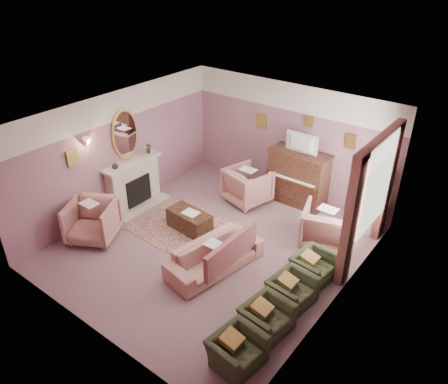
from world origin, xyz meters
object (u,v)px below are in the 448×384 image
Objects in this scene: floral_armchair_left at (248,184)px; olive_chair_c at (292,287)px; olive_chair_b at (267,314)px; floral_armchair_right at (326,225)px; television at (300,142)px; sofa at (215,251)px; side_table at (369,216)px; piano at (298,178)px; olive_chair_d at (314,263)px; floral_armchair_front at (92,219)px; olive_chair_a at (237,346)px; coffee_table at (189,221)px.

floral_armchair_left is 3.55m from olive_chair_c.
olive_chair_c is at bearing 90.00° from olive_chair_b.
television is at bearing 139.37° from floral_armchair_right.
sofa reaches higher than side_table.
olive_chair_c is (1.66, -3.13, -0.31)m from piano.
floral_armchair_left is at bearing 168.41° from floral_armchair_right.
olive_chair_c is at bearing -90.00° from olive_chair_d.
floral_armchair_front is 4.35m from olive_chair_b.
side_table reaches higher than olive_chair_c.
piano is 5.06m from olive_chair_a.
olive_chair_d is at bearing -54.22° from piano.
piano is 0.95m from television.
floral_armchair_right is at bearing -11.59° from floral_armchair_left.
floral_armchair_front is 6.00m from side_table.
olive_chair_a is 2.46m from olive_chair_d.
olive_chair_a is 4.67m from side_table.
television is 1.02× the size of olive_chair_b.
piano reaches higher than olive_chair_a.
piano is 1.40× the size of coffee_table.
olive_chair_d is (1.66, -2.26, -1.26)m from television.
coffee_table is 2.08m from floral_armchair_front.
floral_armchair_left is at bearing -142.52° from piano.
floral_armchair_right is at bearing 26.59° from coffee_table.
coffee_table is at bearing 154.12° from olive_chair_b.
floral_armchair_left is 4.81m from olive_chair_a.
olive_chair_c is (0.31, -1.92, -0.15)m from floral_armchair_right.
floral_armchair_left is at bearing 79.91° from coffee_table.
television is 4.42m from olive_chair_b.
coffee_table is 1.27× the size of olive_chair_d.
sofa reaches higher than olive_chair_d.
sofa is 2.52× the size of olive_chair_b.
olive_chair_c is at bearing 90.00° from olive_chair_a.
olive_chair_d is at bearing -30.96° from floral_armchair_left.
olive_chair_b is (1.66, -3.95, -0.31)m from piano.
piano is 1.78× the size of olive_chair_c.
floral_armchair_right is 1.25× the size of olive_chair_a.
piano is at bearing 90.00° from television.
floral_armchair_front is (-4.03, -2.82, 0.00)m from floral_armchair_right.
floral_armchair_left is 1.25× the size of olive_chair_b.
piano is at bearing 125.78° from olive_chair_d.
sofa is (1.28, -0.71, 0.18)m from coffee_table.
olive_chair_c is 1.00× the size of olive_chair_d.
coffee_table is 2.95m from olive_chair_d.
floral_armchair_left and floral_armchair_front have the same top height.
sofa is 1.66m from olive_chair_c.
floral_armchair_right reaches higher than olive_chair_d.
olive_chair_b and olive_chair_d have the same top height.
floral_armchair_right is (2.31, -0.47, 0.00)m from floral_armchair_left.
olive_chair_b is 0.82m from olive_chair_c.
olive_chair_a is 1.00× the size of olive_chair_b.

